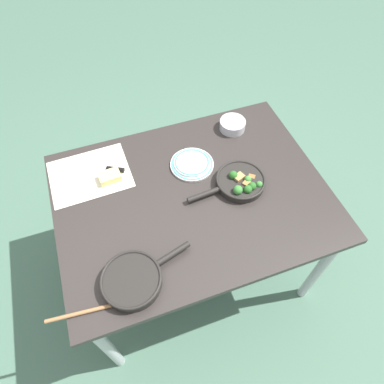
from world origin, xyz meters
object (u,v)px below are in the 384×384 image
dinner_plate_stack (192,164)px  prep_bowl_steel (232,125)px  grater_knife (107,169)px  skillet_eggs (133,280)px  cheese_block (110,177)px  skillet_broccoli (240,182)px  wooden_spoon (106,307)px

dinner_plate_stack → prep_bowl_steel: prep_bowl_steel is taller
grater_knife → prep_bowl_steel: (-0.68, -0.06, 0.02)m
grater_knife → dinner_plate_stack: dinner_plate_stack is taller
grater_knife → dinner_plate_stack: bearing=-167.5°
skillet_eggs → prep_bowl_steel: size_ratio=2.79×
grater_knife → skillet_eggs: bearing=116.6°
cheese_block → dinner_plate_stack: bearing=172.9°
skillet_broccoli → prep_bowl_steel: 0.37m
skillet_eggs → cheese_block: bearing=72.1°
skillet_broccoli → dinner_plate_stack: skillet_broccoli is taller
skillet_eggs → wooden_spoon: skillet_eggs is taller
skillet_broccoli → skillet_eggs: size_ratio=1.01×
dinner_plate_stack → grater_knife: bearing=-15.7°
cheese_block → dinner_plate_stack: cheese_block is taller
wooden_spoon → dinner_plate_stack: bearing=51.0°
skillet_broccoli → dinner_plate_stack: size_ratio=1.81×
skillet_broccoli → wooden_spoon: (0.70, 0.35, -0.02)m
dinner_plate_stack → prep_bowl_steel: bearing=-149.5°
skillet_broccoli → dinner_plate_stack: (0.17, -0.19, -0.01)m
skillet_broccoli → grater_knife: (0.56, -0.30, -0.02)m
skillet_eggs → skillet_broccoli: bearing=11.1°
cheese_block → prep_bowl_steel: bearing=-170.0°
wooden_spoon → grater_knife: (-0.13, -0.65, 0.00)m
skillet_broccoli → cheese_block: (0.56, -0.24, -0.01)m
prep_bowl_steel → skillet_broccoli: bearing=71.6°
skillet_broccoli → prep_bowl_steel: size_ratio=2.83×
skillet_eggs → dinner_plate_stack: size_ratio=1.79×
skillet_broccoli → wooden_spoon: size_ratio=1.08×
wooden_spoon → prep_bowl_steel: 1.08m
dinner_plate_stack → cheese_block: bearing=-7.1°
wooden_spoon → cheese_block: (-0.14, -0.59, 0.01)m
skillet_broccoli → wooden_spoon: skillet_broccoli is taller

